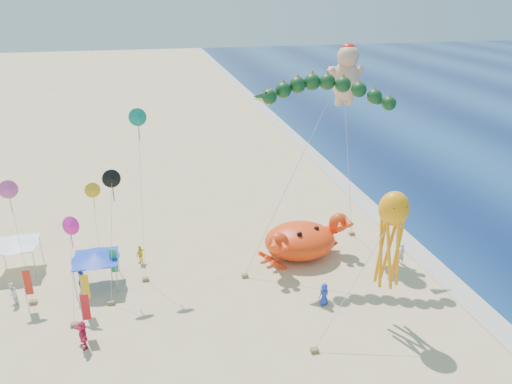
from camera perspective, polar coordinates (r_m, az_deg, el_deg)
ground at (r=39.68m, az=3.51°, el=-9.55°), size 320.00×320.00×0.00m
foam_strip at (r=44.20m, az=18.75°, el=-7.23°), size 320.00×320.00×0.00m
crab_inflatable at (r=41.70m, az=5.08°, el=-5.46°), size 8.04×6.76×3.52m
dragon_kite at (r=38.32m, az=8.00°, el=10.80°), size 12.44×4.18×14.61m
cherub_kite at (r=42.26m, az=10.30°, el=13.22°), size 2.66×2.02×16.86m
octopus_kite at (r=32.84m, az=15.19°, el=-4.44°), size 6.84×3.31×9.33m
canopy_blue at (r=39.21m, az=-17.89°, el=-7.00°), size 3.50×3.50×2.71m
canopy_white at (r=43.57m, az=-25.83°, el=-5.19°), size 3.49×3.49×2.71m
feather_flags at (r=36.94m, az=-19.66°, el=-9.94°), size 6.24×5.64×3.20m
beachgoers at (r=36.53m, az=-12.26°, el=-11.54°), size 30.32×11.16×1.89m
small_kites at (r=38.26m, az=-18.76°, el=-0.00°), size 10.55×12.32×12.93m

